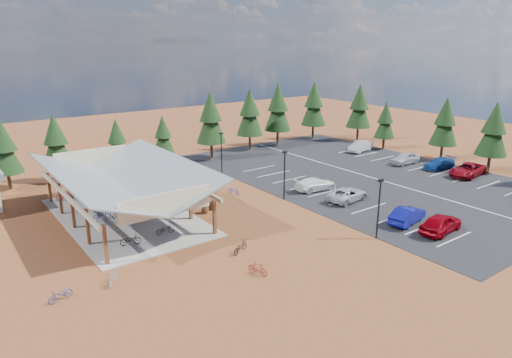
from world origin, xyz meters
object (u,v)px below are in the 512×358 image
object	(u,v)px
trash_bin_0	(205,209)
lamp_post_2	(221,150)
bike_0	(130,240)
car_0	(441,223)
bike_4	(165,229)
bike_7	(119,188)
bike_1	(117,216)
car_2	(348,194)
car_1	(407,215)
bike_9	(113,277)
bike_14	(233,190)
lamp_post_1	(284,172)
car_8	(405,158)
bike_5	(146,209)
bike_2	(102,214)
trash_bin_1	(212,206)
bike_15	(194,191)
car_6	(467,170)
bike_pavilion	(122,178)
bike_3	(65,196)
bike_12	(240,247)
lamp_post_0	(379,205)
car_3	(316,184)
car_9	(360,146)
bike_6	(146,202)
bike_11	(258,268)
car_7	(439,163)
bike_10	(60,295)

from	to	relation	value
trash_bin_0	lamp_post_2	bearing A→B (deg)	51.00
bike_0	car_0	distance (m)	25.91
bike_4	bike_7	distance (m)	12.84
bike_1	car_2	bearing A→B (deg)	-99.58
lamp_post_2	car_1	xyz separation A→B (m)	(4.80, -23.48, -2.19)
bike_9	bike_14	world-z (taller)	bike_9
lamp_post_1	car_8	bearing A→B (deg)	3.66
bike_5	car_8	world-z (taller)	car_8
bike_2	trash_bin_1	bearing A→B (deg)	-128.83
bike_15	car_1	bearing A→B (deg)	165.93
bike_9	car_6	xyz separation A→B (m)	(43.43, -0.33, 0.32)
bike_pavilion	bike_7	size ratio (longest dim) A/B	10.64
bike_3	bike_12	size ratio (longest dim) A/B	0.94
bike_15	car_6	xyz separation A→B (m)	(29.95, -13.51, 0.38)
lamp_post_2	car_2	bearing A→B (deg)	-72.87
bike_pavilion	lamp_post_0	bearing A→B (deg)	-48.58
bike_0	bike_9	xyz separation A→B (m)	(-3.18, -4.97, -0.04)
car_3	bike_3	bearing A→B (deg)	71.39
bike_4	car_9	world-z (taller)	car_9
bike_2	bike_6	xyz separation A→B (m)	(4.58, 0.81, -0.06)
lamp_post_0	bike_11	bearing A→B (deg)	175.62
trash_bin_1	lamp_post_0	bearing A→B (deg)	-61.30
bike_4	car_0	distance (m)	23.42
bike_5	bike_9	size ratio (longest dim) A/B	0.97
car_7	bike_1	bearing A→B (deg)	-96.06
bike_7	car_8	distance (m)	36.64
bike_11	bike_12	xyz separation A→B (m)	(1.00, 3.64, -0.01)
trash_bin_0	trash_bin_1	distance (m)	1.04
car_1	car_6	size ratio (longest dim) A/B	0.81
bike_3	bike_10	bearing A→B (deg)	-179.46
lamp_post_2	bike_11	distance (m)	25.98
bike_1	car_3	xyz separation A→B (m)	(20.82, -3.85, 0.10)
bike_pavilion	trash_bin_1	xyz separation A→B (m)	(7.44, -3.18, -3.37)
bike_9	bike_14	distance (m)	20.21
car_9	bike_3	bearing A→B (deg)	-105.33
bike_10	bike_4	bearing A→B (deg)	103.34
bike_7	bike_9	size ratio (longest dim) A/B	1.10
bike_4	bike_12	xyz separation A→B (m)	(3.23, -6.49, -0.05)
bike_4	car_9	xyz separation A→B (m)	(36.57, 10.73, 0.30)
lamp_post_1	bike_11	bearing A→B (deg)	-136.21
trash_bin_1	bike_7	distance (m)	11.46
lamp_post_2	car_6	bearing A→B (deg)	-38.68
bike_4	car_2	distance (m)	19.08
bike_11	bike_6	bearing A→B (deg)	74.66
bike_11	bike_15	size ratio (longest dim) A/B	1.11
bike_14	bike_3	bearing A→B (deg)	137.64
car_7	car_3	bearing A→B (deg)	-95.26
bike_1	bike_12	bearing A→B (deg)	-142.70
bike_5	bike_10	xyz separation A→B (m)	(-10.39, -10.79, -0.15)
trash_bin_1	bike_4	xyz separation A→B (m)	(-6.26, -2.80, 0.07)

